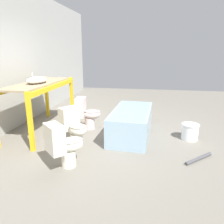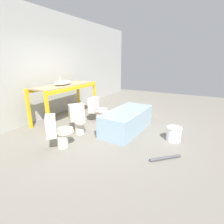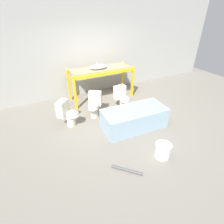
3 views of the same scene
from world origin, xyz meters
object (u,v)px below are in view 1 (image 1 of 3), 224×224
Objects in this scene: toilet_near at (87,113)px; bucket_white at (190,131)px; sink_basin at (37,80)px; toilet_extra at (74,126)px; bathtub_main at (131,121)px; toilet_far at (64,144)px.

toilet_near reaches higher than bucket_white.
toilet_extra is at bearing -120.43° from sink_basin.
toilet_near reaches higher than bathtub_main.
sink_basin is at bearing 97.27° from bathtub_main.
toilet_far reaches higher than bathtub_main.
sink_basin reaches higher than toilet_extra.
sink_basin is 1.91m from toilet_far.
toilet_far is at bearing 125.66° from bucket_white.
bathtub_main is 2.36× the size of toilet_near.
toilet_near is 1.00× the size of toilet_extra.
sink_basin is at bearing 94.19° from toilet_extra.
toilet_extra is 2.29m from bucket_white.
toilet_near and toilet_extra have the same top height.
bucket_white is (-0.04, -1.18, -0.15)m from bathtub_main.
sink_basin is 0.80× the size of toilet_far.
sink_basin is 0.80× the size of toilet_extra.
sink_basin is 0.34× the size of bathtub_main.
toilet_extra is (-0.57, -0.96, -0.76)m from sink_basin.
toilet_far is 2.09× the size of bucket_white.
bucket_white is (1.48, -2.06, -0.21)m from toilet_far.
bucket_white is at bearing -103.08° from toilet_near.
toilet_near is 1.74m from toilet_far.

